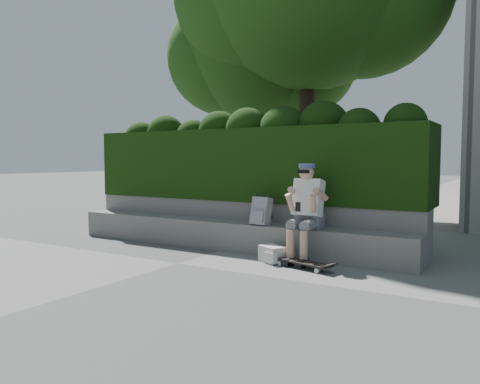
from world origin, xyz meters
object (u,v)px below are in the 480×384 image
Objects in this scene: person at (306,208)px; backpack_plaid at (261,211)px; backpack_ground at (272,254)px; skateboard at (302,262)px.

backpack_plaid is at bearing 173.97° from person.
backpack_ground is (-0.38, -0.31, -0.64)m from person.
skateboard is 0.52m from backpack_ground.
backpack_plaid reaches higher than backpack_ground.
person is 0.80m from backpack_ground.
skateboard is at bearing 12.71° from backpack_ground.
backpack_plaid reaches higher than skateboard.
person reaches higher than skateboard.
backpack_plaid is (-0.90, 0.51, 0.58)m from skateboard.
skateboard is at bearing -73.28° from person.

